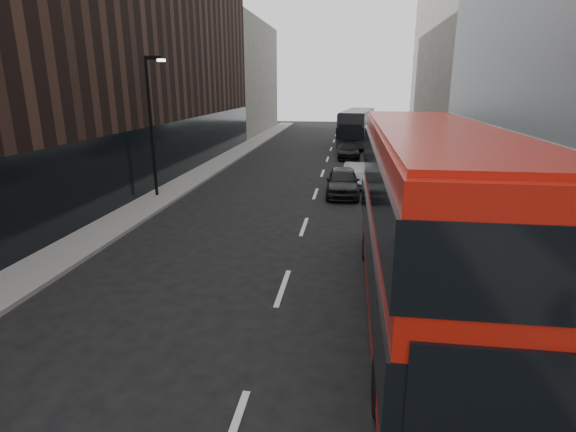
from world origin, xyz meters
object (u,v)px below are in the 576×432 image
at_px(car_a, 343,181).
at_px(car_c, 348,150).
at_px(car_b, 355,174).
at_px(street_lamp, 152,118).
at_px(grey_bus, 357,127).
at_px(red_bus, 428,216).

height_order(car_a, car_c, car_a).
xyz_separation_m(car_b, car_c, (-0.52, 10.12, -0.01)).
xyz_separation_m(street_lamp, car_b, (10.37, 4.62, -3.54)).
distance_m(street_lamp, grey_bus, 25.23).
bearing_deg(grey_bus, car_c, -88.03).
bearing_deg(red_bus, grey_bus, 92.17).
bearing_deg(car_a, car_c, 87.56).
xyz_separation_m(street_lamp, car_a, (9.69, 2.00, -3.44)).
bearing_deg(car_a, car_b, 73.65).
relative_size(street_lamp, grey_bus, 0.65).
xyz_separation_m(grey_bus, car_c, (-0.70, -8.06, -1.19)).
xyz_separation_m(grey_bus, car_b, (-0.19, -18.18, -1.18)).
xyz_separation_m(car_a, car_b, (0.69, 2.62, -0.10)).
bearing_deg(car_a, grey_bus, 85.93).
bearing_deg(car_c, red_bus, -87.38).
relative_size(grey_bus, car_c, 2.46).
xyz_separation_m(street_lamp, grey_bus, (10.56, 22.79, -2.36)).
relative_size(street_lamp, red_bus, 0.58).
distance_m(grey_bus, car_b, 18.21).
xyz_separation_m(grey_bus, car_a, (-0.87, -20.79, -1.08)).
height_order(street_lamp, grey_bus, street_lamp).
bearing_deg(car_b, red_bus, -79.21).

